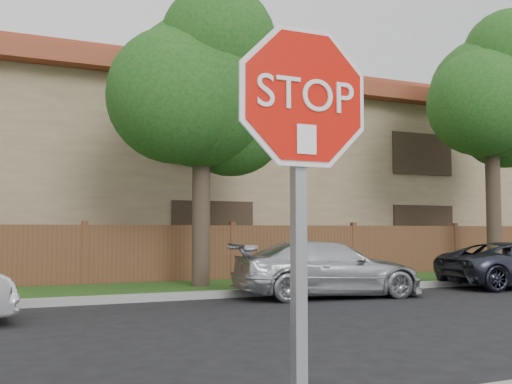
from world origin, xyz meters
name	(u,v)px	position (x,y,z in m)	size (l,w,h in m)	color
far_curb	(107,299)	(0.00, 8.15, 0.07)	(70.00, 0.30, 0.15)	gray
grass_strip	(94,292)	(0.00, 9.80, 0.06)	(70.00, 3.00, 0.12)	#1E4714
fence	(84,257)	(0.00, 11.40, 0.80)	(70.00, 0.12, 1.60)	brown
apartment_building	(62,169)	(0.00, 17.00, 3.53)	(35.20, 9.20, 7.20)	#8A7355
tree_mid	(204,91)	(2.52, 9.57, 4.87)	(4.80, 3.90, 7.35)	#382B21
tree_right	(494,98)	(12.02, 9.57, 5.57)	(4.80, 3.90, 8.20)	#382B21
stop_sign	(302,160)	(-0.77, -1.48, 1.83)	(1.01, 0.13, 2.55)	gray
sedan_right	(328,269)	(4.63, 7.29, 0.61)	(1.72, 4.23, 1.23)	#B7BBBF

